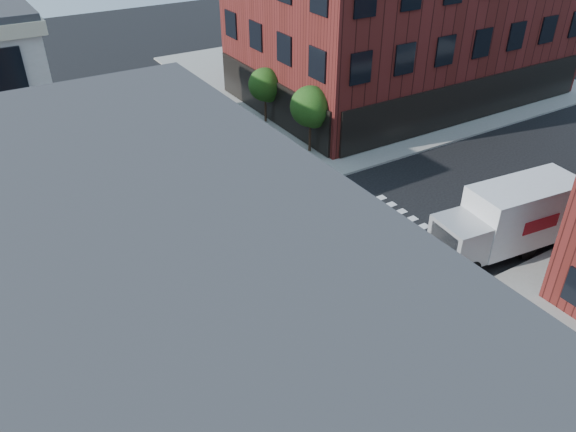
# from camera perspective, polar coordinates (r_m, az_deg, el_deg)

# --- Properties ---
(ground) EXTENTS (120.00, 120.00, 0.00)m
(ground) POSITION_cam_1_polar(r_m,az_deg,el_deg) (27.72, 0.67, -4.81)
(ground) COLOR black
(ground) RESTS_ON ground
(sidewalk_ne) EXTENTS (30.00, 30.00, 0.15)m
(sidewalk_ne) POSITION_cam_1_polar(r_m,az_deg,el_deg) (54.13, 7.87, 14.09)
(sidewalk_ne) COLOR gray
(sidewalk_ne) RESTS_ON ground
(building_ne) EXTENTS (25.00, 16.00, 12.00)m
(building_ne) POSITION_cam_1_polar(r_m,az_deg,el_deg) (48.61, 11.77, 18.93)
(building_ne) COLOR #491512
(building_ne) RESTS_ON ground
(tree_near) EXTENTS (2.69, 2.69, 4.49)m
(tree_near) POSITION_cam_1_polar(r_m,az_deg,el_deg) (37.16, 2.40, 10.86)
(tree_near) COLOR black
(tree_near) RESTS_ON ground
(tree_far) EXTENTS (2.43, 2.43, 4.07)m
(tree_far) POSITION_cam_1_polar(r_m,az_deg,el_deg) (42.05, -2.27, 13.04)
(tree_far) COLOR black
(tree_far) RESTS_ON ground
(signal_pole) EXTENTS (1.29, 1.24, 4.60)m
(signal_pole) POSITION_cam_1_polar(r_m,az_deg,el_deg) (19.03, -5.92, -14.70)
(signal_pole) COLOR black
(signal_pole) RESTS_ON ground
(box_truck) EXTENTS (8.16, 3.27, 3.61)m
(box_truck) POSITION_cam_1_polar(r_m,az_deg,el_deg) (29.68, 21.65, -0.23)
(box_truck) COLOR silver
(box_truck) RESTS_ON ground
(traffic_cone) EXTENTS (0.46, 0.46, 0.69)m
(traffic_cone) POSITION_cam_1_polar(r_m,az_deg,el_deg) (23.55, -7.51, -12.16)
(traffic_cone) COLOR red
(traffic_cone) RESTS_ON ground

